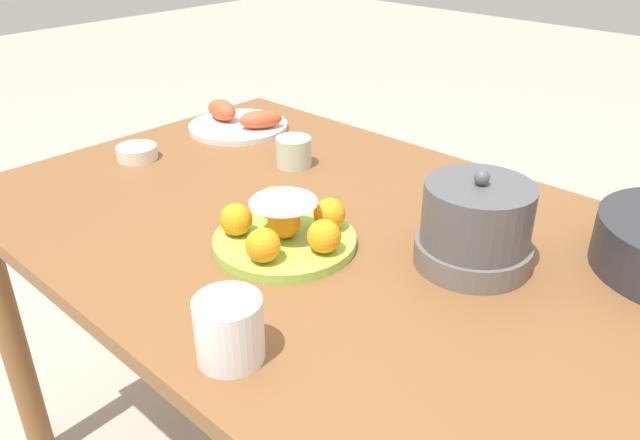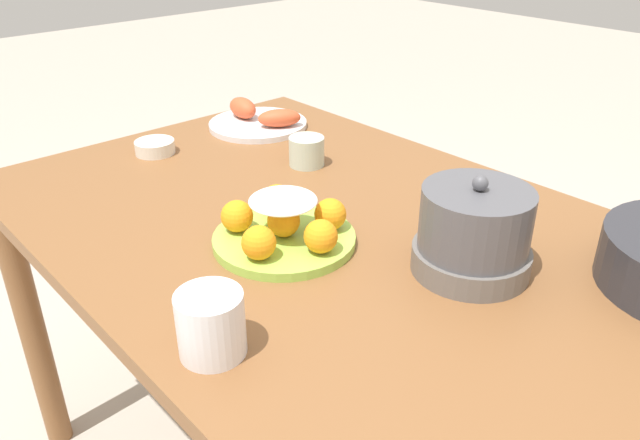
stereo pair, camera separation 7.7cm
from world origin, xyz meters
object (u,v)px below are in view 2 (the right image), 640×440
(seafood_platter, at_px, (259,120))
(warming_pot, at_px, (474,233))
(dining_table, at_px, (354,283))
(sauce_bowl, at_px, (155,146))
(cake_plate, at_px, (284,227))
(cup_near, at_px, (211,324))
(cup_far, at_px, (307,151))

(seafood_platter, xyz_separation_m, warming_pot, (0.76, -0.16, 0.05))
(dining_table, distance_m, seafood_platter, 0.62)
(sauce_bowl, bearing_deg, cake_plate, -4.54)
(cup_near, distance_m, warming_pot, 0.42)
(cup_far, bearing_deg, cake_plate, -47.14)
(sauce_bowl, relative_size, cup_near, 1.01)
(cup_near, xyz_separation_m, cup_far, (-0.39, 0.50, -0.01))
(seafood_platter, xyz_separation_m, cup_near, (0.66, -0.57, 0.03))
(seafood_platter, bearing_deg, dining_table, -21.33)
(cake_plate, relative_size, sauce_bowl, 2.71)
(cake_plate, height_order, cup_far, cake_plate)
(cake_plate, distance_m, cup_near, 0.29)
(cake_plate, xyz_separation_m, cup_far, (-0.23, 0.25, -0.00))
(sauce_bowl, distance_m, seafood_platter, 0.28)
(cup_near, height_order, warming_pot, warming_pot)
(warming_pot, bearing_deg, cup_near, -104.17)
(cake_plate, height_order, sauce_bowl, cake_plate)
(dining_table, relative_size, sauce_bowl, 16.38)
(cup_near, bearing_deg, warming_pot, 75.83)
(sauce_bowl, height_order, cup_far, cup_far)
(dining_table, height_order, cup_far, cup_far)
(cup_near, bearing_deg, sauce_bowl, 156.90)
(sauce_bowl, height_order, warming_pot, warming_pot)
(cup_far, bearing_deg, dining_table, -26.58)
(warming_pot, bearing_deg, cake_plate, -147.69)
(cake_plate, relative_size, cup_far, 3.16)
(cake_plate, xyz_separation_m, warming_pot, (0.26, 0.16, 0.03))
(cake_plate, xyz_separation_m, seafood_platter, (-0.50, 0.32, -0.01))
(seafood_platter, distance_m, warming_pot, 0.78)
(dining_table, bearing_deg, sauce_bowl, -174.03)
(dining_table, xyz_separation_m, cup_far, (-0.30, 0.15, 0.13))
(sauce_bowl, distance_m, warming_pot, 0.79)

